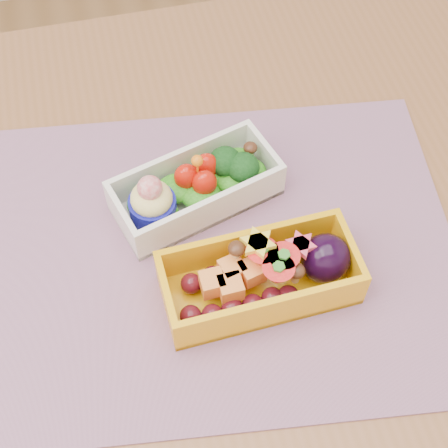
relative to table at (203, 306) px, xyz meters
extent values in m
cube|color=brown|center=(0.00, 0.00, 0.08)|extent=(1.20, 0.80, 0.04)
cylinder|color=brown|center=(0.54, 0.34, -0.30)|extent=(0.06, 0.06, 0.71)
cube|color=gray|center=(0.02, 0.01, 0.10)|extent=(0.53, 0.43, 0.00)
cube|color=white|center=(0.01, 0.07, 0.12)|extent=(0.19, 0.12, 0.05)
ellipsoid|color=#51BC26|center=(0.01, 0.07, 0.12)|extent=(0.17, 0.11, 0.02)
cylinder|color=#15169E|center=(-0.04, 0.06, 0.12)|extent=(0.05, 0.05, 0.03)
sphere|color=red|center=(-0.04, 0.06, 0.16)|extent=(0.03, 0.03, 0.03)
ellipsoid|color=red|center=(0.00, 0.08, 0.14)|extent=(0.03, 0.02, 0.03)
ellipsoid|color=red|center=(0.02, 0.07, 0.14)|extent=(0.03, 0.02, 0.03)
ellipsoid|color=red|center=(0.03, 0.09, 0.14)|extent=(0.03, 0.02, 0.03)
sphere|color=orange|center=(0.02, 0.08, 0.16)|extent=(0.01, 0.01, 0.01)
ellipsoid|color=black|center=(0.05, 0.09, 0.14)|extent=(0.03, 0.03, 0.03)
ellipsoid|color=black|center=(0.06, 0.08, 0.14)|extent=(0.03, 0.03, 0.03)
ellipsoid|color=#3F2111|center=(0.08, 0.10, 0.14)|extent=(0.02, 0.02, 0.01)
cube|color=#EAA20B|center=(0.05, -0.05, 0.13)|extent=(0.19, 0.09, 0.05)
ellipsoid|color=#4B0E17|center=(0.01, -0.05, 0.12)|extent=(0.10, 0.05, 0.02)
cube|color=orange|center=(0.02, -0.04, 0.13)|extent=(0.05, 0.04, 0.02)
cone|color=red|center=(0.05, -0.03, 0.14)|extent=(0.03, 0.03, 0.03)
cone|color=red|center=(0.07, -0.04, 0.14)|extent=(0.03, 0.03, 0.03)
cone|color=red|center=(0.06, -0.06, 0.14)|extent=(0.03, 0.03, 0.03)
cylinder|color=yellow|center=(0.05, -0.03, 0.16)|extent=(0.04, 0.04, 0.01)
cylinder|color=#E53F5B|center=(0.09, -0.04, 0.15)|extent=(0.03, 0.03, 0.01)
ellipsoid|color=#3F2111|center=(0.03, -0.03, 0.14)|extent=(0.02, 0.02, 0.01)
ellipsoid|color=#3F2111|center=(0.08, -0.06, 0.14)|extent=(0.02, 0.02, 0.01)
ellipsoid|color=black|center=(0.11, -0.04, 0.13)|extent=(0.05, 0.05, 0.05)
camera|label=1|loc=(-0.06, -0.33, 0.68)|focal=52.92mm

